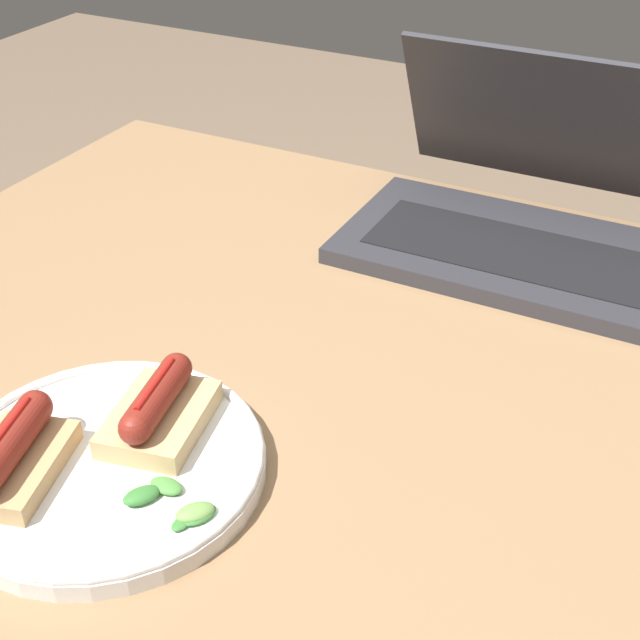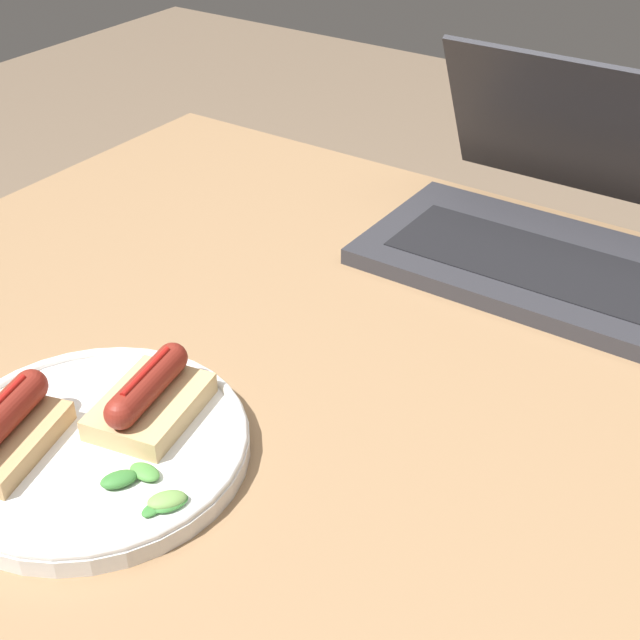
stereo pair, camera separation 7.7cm
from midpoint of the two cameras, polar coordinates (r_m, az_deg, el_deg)
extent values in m
cube|color=#93704C|center=(0.83, -0.09, -3.64)|extent=(1.11, 0.79, 0.04)
cylinder|color=#93704C|center=(1.47, -10.81, -3.48)|extent=(0.06, 0.06, 0.70)
cube|color=#2D2D33|center=(0.99, 9.97, 4.25)|extent=(0.37, 0.21, 0.02)
cube|color=black|center=(0.97, 9.79, 4.43)|extent=(0.30, 0.11, 0.00)
cube|color=#2D2D33|center=(1.08, 13.07, 12.20)|extent=(0.37, 0.09, 0.18)
cube|color=black|center=(1.07, 13.02, 12.23)|extent=(0.33, 0.08, 0.16)
cylinder|color=white|center=(0.73, -16.49, -9.10)|extent=(0.25, 0.25, 0.02)
torus|color=white|center=(0.72, -16.61, -8.54)|extent=(0.25, 0.25, 0.01)
cube|color=tan|center=(0.73, -21.90, -8.77)|extent=(0.09, 0.11, 0.02)
cylinder|color=maroon|center=(0.71, -22.27, -7.44)|extent=(0.05, 0.09, 0.03)
sphere|color=maroon|center=(0.74, -20.65, -5.37)|extent=(0.03, 0.03, 0.03)
cylinder|color=red|center=(0.71, -22.51, -6.60)|extent=(0.02, 0.07, 0.01)
cube|color=tan|center=(0.74, -13.22, -6.29)|extent=(0.09, 0.11, 0.02)
cylinder|color=maroon|center=(0.72, -13.44, -4.92)|extent=(0.04, 0.08, 0.03)
sphere|color=maroon|center=(0.75, -12.09, -3.15)|extent=(0.03, 0.03, 0.03)
sphere|color=maroon|center=(0.70, -14.90, -6.83)|extent=(0.03, 0.03, 0.03)
cylinder|color=red|center=(0.71, -13.58, -4.11)|extent=(0.02, 0.07, 0.00)
ellipsoid|color=#387A33|center=(0.66, -12.24, -12.71)|extent=(0.01, 0.02, 0.00)
ellipsoid|color=#387A33|center=(0.68, -14.62, -10.95)|extent=(0.03, 0.03, 0.01)
ellipsoid|color=#709E4C|center=(0.66, -11.39, -12.11)|extent=(0.03, 0.03, 0.01)
ellipsoid|color=#4C8E3D|center=(0.69, -13.05, -10.44)|extent=(0.03, 0.02, 0.01)
ellipsoid|color=#387A33|center=(0.66, -11.18, -12.27)|extent=(0.03, 0.03, 0.01)
camera|label=1|loc=(0.04, -92.86, -1.90)|focal=50.00mm
camera|label=2|loc=(0.04, 87.14, 1.90)|focal=50.00mm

